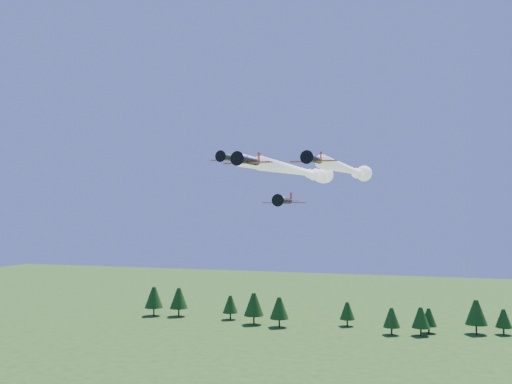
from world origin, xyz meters
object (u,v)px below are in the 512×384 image
(plane_right, at_px, (350,170))
(plane_lead, at_px, (302,172))
(plane_left, at_px, (294,171))
(plane_slot, at_px, (285,201))

(plane_right, bearing_deg, plane_lead, -139.83)
(plane_lead, xyz_separation_m, plane_left, (-5.70, 16.01, 1.44))
(plane_left, height_order, plane_right, plane_left)
(plane_lead, distance_m, plane_right, 11.04)
(plane_lead, bearing_deg, plane_slot, -87.16)
(plane_left, bearing_deg, plane_slot, -73.37)
(plane_left, distance_m, plane_slot, 28.75)
(plane_lead, height_order, plane_left, plane_left)
(plane_left, relative_size, plane_slot, 6.80)
(plane_left, bearing_deg, plane_lead, -64.18)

